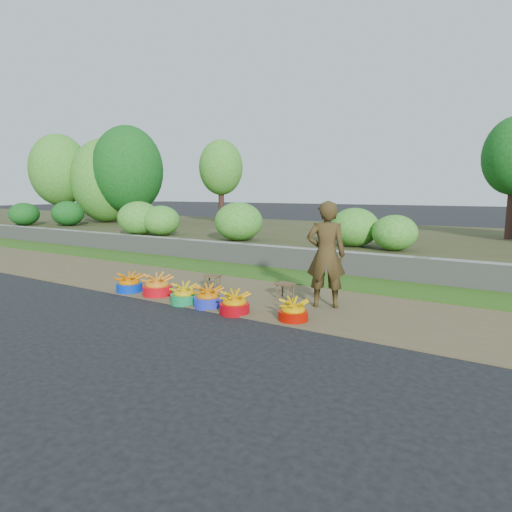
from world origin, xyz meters
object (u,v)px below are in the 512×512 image
Objects in this scene: basin_a at (129,284)px; basin_f at (293,311)px; stool_right at (285,286)px; basin_e at (234,304)px; vendor_woman at (326,255)px; basin_c at (184,295)px; basin_d at (208,298)px; stool_left at (212,278)px; basin_b at (157,286)px.

basin_f is (3.51, 0.03, -0.01)m from basin_a.
basin_f is 1.28× the size of stool_right.
basin_f is at bearing 0.52° from basin_a.
vendor_woman reaches higher than basin_e.
basin_e is at bearing -1.90° from basin_c.
basin_d is at bearing 172.38° from basin_e.
basin_e is 1.70m from vendor_woman.
stool_right is at bearing 3.17° from stool_left.
basin_e is 1.26m from stool_right.
basin_e is at bearing -40.64° from stool_left.
basin_a is 2.54m from basin_e.
vendor_woman is (0.10, 0.95, 0.74)m from basin_f.
stool_right is 1.07m from vendor_woman.
basin_a reaches higher than stool_right.
basin_e is (2.54, -0.11, -0.00)m from basin_a.
basin_c is 0.97× the size of basin_d.
basin_b is at bearing 6.69° from basin_a.
basin_c is 0.99× the size of basin_e.
basin_d is 1.09× the size of basin_f.
basin_e is (1.08, -0.04, 0.00)m from basin_c.
stool_left is 2.49m from vendor_woman.
basin_e reaches higher than stool_left.
basin_b reaches higher than basin_f.
basin_b reaches higher than basin_a.
basin_d reaches higher than basin_e.
basin_e is 0.98m from basin_f.
stool_right is at bearing 79.15° from basin_e.
basin_a is 0.91× the size of basin_b.
basin_a reaches higher than basin_c.
vendor_woman reaches higher than basin_c.
vendor_woman reaches higher than basin_b.
basin_b is 2.84m from basin_f.
basin_c reaches higher than stool_right.
basin_d is (0.49, 0.04, 0.00)m from basin_c.
basin_c is 2.50m from vendor_woman.
basin_f is 1.21m from vendor_woman.
stool_left is at bearing 40.86° from basin_a.
basin_e is 1.40× the size of stool_left.
basin_a reaches higher than basin_d.
basin_c is 1.36× the size of stool_right.
stool_right is (1.32, 1.20, 0.08)m from basin_c.
basin_e reaches higher than basin_f.
basin_d is 1.56m from basin_f.
basin_f is at bearing 61.05° from vendor_woman.
basin_a is 0.67m from basin_b.
basin_c is 1.14m from stool_left.
basin_f is at bearing -0.93° from basin_b.
basin_c is 0.27× the size of vendor_woman.
basin_a reaches higher than basin_e.
stool_right is (0.83, 1.16, 0.08)m from basin_d.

